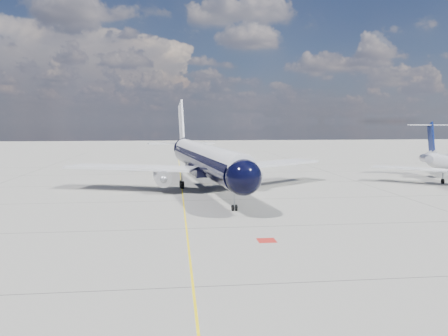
% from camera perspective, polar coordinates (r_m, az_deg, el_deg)
% --- Properties ---
extents(ground, '(320.00, 320.00, 0.00)m').
position_cam_1_polar(ground, '(76.98, -5.64, -1.60)').
color(ground, gray).
rests_on(ground, ground).
extents(taxiway_centerline, '(0.16, 160.00, 0.01)m').
position_cam_1_polar(taxiway_centerline, '(72.03, -5.59, -2.12)').
color(taxiway_centerline, yellow).
rests_on(taxiway_centerline, ground).
extents(red_marking, '(1.60, 1.60, 0.01)m').
position_cam_1_polar(red_marking, '(38.51, 5.59, -9.39)').
color(red_marking, maroon).
rests_on(red_marking, ground).
extents(main_airliner, '(41.39, 50.74, 14.67)m').
position_cam_1_polar(main_airliner, '(67.76, -2.77, 1.25)').
color(main_airliner, black).
rests_on(main_airliner, ground).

